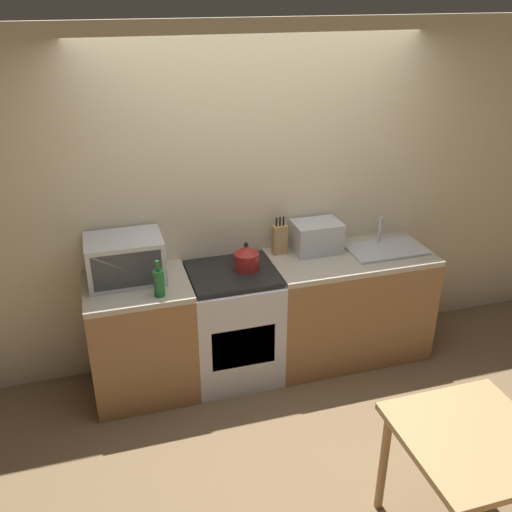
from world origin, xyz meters
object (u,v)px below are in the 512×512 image
Objects in this scene: stove_range at (233,324)px; toaster_oven at (317,237)px; dining_table at (471,453)px; bottle at (159,282)px; kettle at (246,257)px; microwave at (125,259)px.

toaster_oven is (0.72, 0.16, 0.57)m from stove_range.
bottle is at bearing 129.94° from dining_table.
kettle is at bearing -167.00° from toaster_oven.
stove_range is at bearing 19.92° from bottle.
dining_table is (1.35, -1.61, -0.37)m from bottle.
microwave is at bearing -177.60° from toaster_oven.
bottle reaches higher than stove_range.
dining_table is at bearing -87.93° from toaster_oven.
stove_range is 0.97m from microwave.
stove_range is 0.81m from bottle.
dining_table is at bearing -51.10° from microwave.
stove_range is at bearing -167.72° from toaster_oven.
microwave reaches higher than toaster_oven.
microwave reaches higher than stove_range.
toaster_oven is (0.61, 0.14, 0.03)m from kettle.
toaster_oven is at bearing 13.00° from kettle.
microwave reaches higher than kettle.
bottle is at bearing -161.95° from kettle.
bottle is (-0.56, -0.20, 0.55)m from stove_range.
microwave is 0.71× the size of dining_table.
bottle reaches higher than kettle.
microwave is 2.01× the size of bottle.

